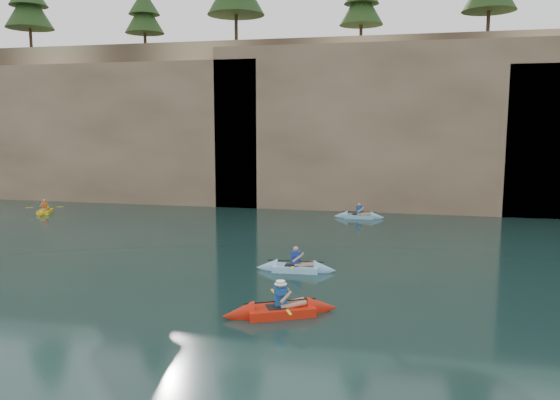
# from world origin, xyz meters

# --- Properties ---
(ground) EXTENTS (160.00, 160.00, 0.00)m
(ground) POSITION_xyz_m (0.00, 0.00, 0.00)
(ground) COLOR black
(ground) RESTS_ON ground
(cliff) EXTENTS (70.00, 16.00, 12.00)m
(cliff) POSITION_xyz_m (0.00, 30.00, 6.00)
(cliff) COLOR tan
(cliff) RESTS_ON ground
(cliff_slab_west) EXTENTS (26.00, 2.40, 10.56)m
(cliff_slab_west) POSITION_xyz_m (-20.00, 22.60, 5.28)
(cliff_slab_west) COLOR #97795C
(cliff_slab_west) RESTS_ON ground
(cliff_slab_center) EXTENTS (24.00, 2.40, 11.40)m
(cliff_slab_center) POSITION_xyz_m (2.00, 22.60, 5.70)
(cliff_slab_center) COLOR #97795C
(cliff_slab_center) RESTS_ON ground
(sea_cave_west) EXTENTS (4.50, 1.00, 4.00)m
(sea_cave_west) POSITION_xyz_m (-18.00, 21.95, 2.00)
(sea_cave_west) COLOR black
(sea_cave_west) RESTS_ON ground
(sea_cave_center) EXTENTS (3.50, 1.00, 3.20)m
(sea_cave_center) POSITION_xyz_m (-4.00, 21.95, 1.60)
(sea_cave_center) COLOR black
(sea_cave_center) RESTS_ON ground
(sea_cave_east) EXTENTS (5.00, 1.00, 4.50)m
(sea_cave_east) POSITION_xyz_m (10.00, 21.95, 2.25)
(sea_cave_east) COLOR black
(sea_cave_east) RESTS_ON ground
(main_kayaker) EXTENTS (3.64, 2.37, 1.36)m
(main_kayaker) POSITION_xyz_m (-0.71, 0.98, 0.18)
(main_kayaker) COLOR red
(main_kayaker) RESTS_ON ground
(kayaker_ltblue_near) EXTENTS (3.25, 2.48, 1.27)m
(kayaker_ltblue_near) POSITION_xyz_m (-1.23, 6.04, 0.16)
(kayaker_ltblue_near) COLOR #98D7FF
(kayaker_ltblue_near) RESTS_ON ground
(kayaker_yellow) EXTENTS (2.13, 2.87, 1.16)m
(kayaker_yellow) POSITION_xyz_m (-20.08, 16.40, 0.14)
(kayaker_yellow) COLOR yellow
(kayaker_yellow) RESTS_ON ground
(kayaker_ltblue_mid) EXTENTS (3.15, 2.36, 1.19)m
(kayaker_ltblue_mid) POSITION_xyz_m (0.25, 19.00, 0.15)
(kayaker_ltblue_mid) COLOR #80B4D6
(kayaker_ltblue_mid) RESTS_ON ground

